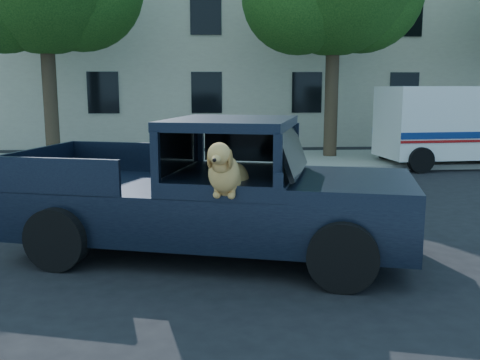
{
  "coord_description": "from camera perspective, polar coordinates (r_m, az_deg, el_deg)",
  "views": [
    {
      "loc": [
        0.5,
        -7.82,
        2.4
      ],
      "look_at": [
        1.11,
        -0.71,
        1.16
      ],
      "focal_mm": 40.0,
      "sensor_mm": 36.0,
      "label": 1
    }
  ],
  "objects": [
    {
      "name": "ground",
      "position": [
        8.19,
        -8.24,
        -7.27
      ],
      "size": [
        120.0,
        120.0,
        0.0
      ],
      "primitive_type": "plane",
      "color": "black",
      "rests_on": "ground"
    },
    {
      "name": "far_sidewalk",
      "position": [
        17.18,
        -6.51,
        2.01
      ],
      "size": [
        60.0,
        4.0,
        0.15
      ],
      "primitive_type": "cube",
      "color": "gray",
      "rests_on": "ground"
    },
    {
      "name": "lane_stripes",
      "position": [
        11.56,
        2.68,
        -2.1
      ],
      "size": [
        21.6,
        0.14,
        0.01
      ],
      "primitive_type": null,
      "color": "silver",
      "rests_on": "ground"
    },
    {
      "name": "building_main",
      "position": [
        24.53,
        1.02,
        14.76
      ],
      "size": [
        26.0,
        6.0,
        9.0
      ],
      "primitive_type": "cube",
      "color": "beige",
      "rests_on": "ground"
    },
    {
      "name": "pickup_truck",
      "position": [
        7.7,
        -3.54,
        -3.14
      ],
      "size": [
        5.89,
        3.64,
        1.97
      ],
      "rotation": [
        0.0,
        0.0,
        -0.29
      ],
      "color": "black",
      "rests_on": "ground"
    },
    {
      "name": "mail_truck",
      "position": [
        17.48,
        21.6,
        4.78
      ],
      "size": [
        4.57,
        2.53,
        2.43
      ],
      "rotation": [
        0.0,
        0.0,
        0.07
      ],
      "color": "silver",
      "rests_on": "ground"
    }
  ]
}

